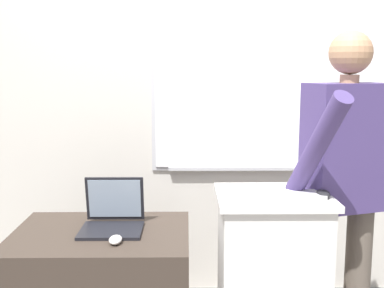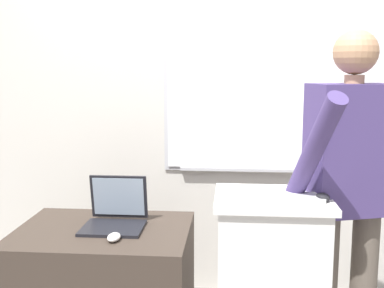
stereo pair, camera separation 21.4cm
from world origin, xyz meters
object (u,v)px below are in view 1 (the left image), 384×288
object	(u,v)px
lectern_podium	(271,286)
computer_mouse_by_keyboard	(323,194)
computer_mouse_by_laptop	(116,240)
person_presenter	(345,180)
laptop	(113,215)
wireless_keyboard	(276,195)

from	to	relation	value
lectern_podium	computer_mouse_by_keyboard	world-z (taller)	computer_mouse_by_keyboard
computer_mouse_by_laptop	computer_mouse_by_keyboard	distance (m)	0.97
person_presenter	laptop	world-z (taller)	person_presenter
wireless_keyboard	computer_mouse_by_laptop	world-z (taller)	wireless_keyboard
lectern_podium	person_presenter	distance (m)	0.63
lectern_podium	computer_mouse_by_laptop	xyz separation A→B (m)	(-0.73, -0.07, 0.26)
wireless_keyboard	computer_mouse_by_laptop	distance (m)	0.76
laptop	computer_mouse_by_laptop	xyz separation A→B (m)	(0.04, -0.22, -0.05)
laptop	computer_mouse_by_laptop	distance (m)	0.23
person_presenter	computer_mouse_by_keyboard	bearing A→B (deg)	-149.58
wireless_keyboard	laptop	bearing A→B (deg)	164.94
wireless_keyboard	computer_mouse_by_keyboard	xyz separation A→B (m)	(0.21, -0.01, 0.01)
laptop	wireless_keyboard	size ratio (longest dim) A/B	0.69
lectern_podium	laptop	xyz separation A→B (m)	(-0.78, 0.15, 0.31)
person_presenter	computer_mouse_by_keyboard	size ratio (longest dim) A/B	16.79
wireless_keyboard	computer_mouse_by_keyboard	bearing A→B (deg)	-2.91
lectern_podium	computer_mouse_by_keyboard	bearing A→B (deg)	-17.22
lectern_podium	computer_mouse_by_keyboard	distance (m)	0.53
person_presenter	computer_mouse_by_keyboard	world-z (taller)	person_presenter
laptop	computer_mouse_by_keyboard	bearing A→B (deg)	-12.51
person_presenter	laptop	distance (m)	1.16
laptop	person_presenter	bearing A→B (deg)	-2.75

